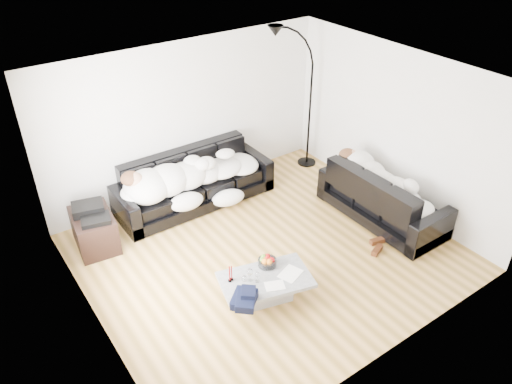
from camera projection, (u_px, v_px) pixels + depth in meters
ground at (268, 252)px, 7.33m from camera, size 5.00×5.00×0.00m
wall_back at (188, 119)px, 8.17m from camera, size 5.00×0.02×2.60m
wall_left at (84, 245)px, 5.41m from camera, size 0.02×4.50×2.60m
wall_right at (397, 130)px, 7.84m from camera, size 0.02×4.50×2.60m
ceiling at (271, 83)px, 5.92m from camera, size 5.00×5.00×0.00m
sofa_back at (194, 180)px, 8.22m from camera, size 2.63×0.91×0.86m
sofa_right at (383, 195)px, 7.85m from camera, size 0.90×2.09×0.85m
sleeper_back at (195, 170)px, 8.07m from camera, size 2.23×0.77×0.45m
sleeper_right at (385, 184)px, 7.74m from camera, size 0.76×1.79×0.44m
teal_cushion at (353, 163)px, 8.11m from camera, size 0.42×0.38×0.20m
coffee_table at (265, 288)px, 6.46m from camera, size 1.29×0.95×0.34m
fruit_bowl at (267, 261)px, 6.54m from camera, size 0.25×0.25×0.15m
wine_glass_a at (250, 275)px, 6.28m from camera, size 0.08×0.08×0.19m
wine_glass_b at (244, 282)px, 6.19m from camera, size 0.08×0.08×0.17m
wine_glass_c at (257, 277)px, 6.28m from camera, size 0.08×0.08×0.15m
candle_left at (230, 274)px, 6.25m from camera, size 0.05×0.05×0.24m
candle_right at (232, 273)px, 6.28m from camera, size 0.04×0.04×0.22m
newspaper_a at (290, 273)px, 6.43m from camera, size 0.36×0.32×0.01m
newspaper_b at (275, 286)px, 6.24m from camera, size 0.30×0.26×0.01m
navy_jacket at (246, 295)px, 5.88m from camera, size 0.45×0.43×0.18m
shoes at (377, 246)px, 7.39m from camera, size 0.43×0.34×0.09m
av_cabinet at (94, 230)px, 7.32m from camera, size 0.64×0.86×0.55m
stereo at (90, 211)px, 7.14m from camera, size 0.51×0.44×0.13m
floor_lamp at (310, 105)px, 8.95m from camera, size 0.90×0.44×2.38m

